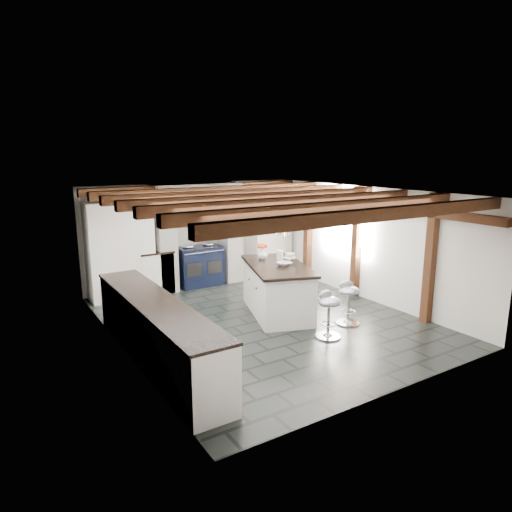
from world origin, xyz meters
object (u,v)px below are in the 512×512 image
kitchen_island (277,288)px  range_cooker (199,265)px  bar_stool_near (349,298)px  bar_stool_far (328,309)px

kitchen_island → range_cooker: bearing=118.7°
bar_stool_near → bar_stool_far: bearing=-139.7°
kitchen_island → bar_stool_far: size_ratio=2.74×
range_cooker → kitchen_island: (0.43, -2.49, 0.02)m
kitchen_island → bar_stool_far: (0.05, -1.39, -0.00)m
kitchen_island → bar_stool_far: bearing=-69.0°
range_cooker → bar_stool_near: range_cooker is taller
kitchen_island → bar_stool_near: (0.75, -1.11, -0.01)m
range_cooker → kitchen_island: 2.53m
bar_stool_near → bar_stool_far: (-0.70, -0.28, 0.01)m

